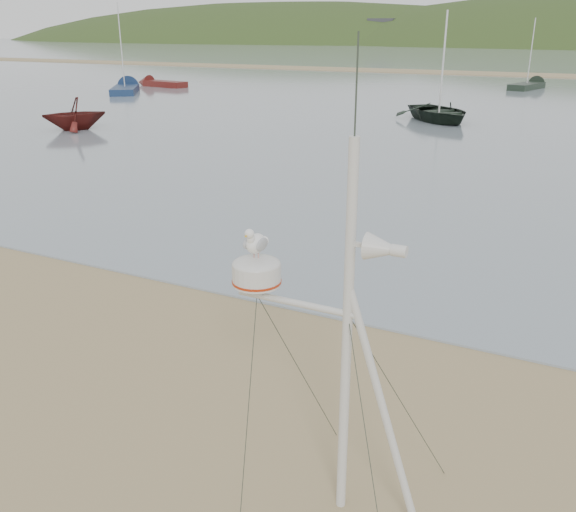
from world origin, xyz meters
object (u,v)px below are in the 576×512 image
at_px(sailboat_dark_mid, 533,85).
at_px(boat_red, 72,99).
at_px(mast_rig, 337,414).
at_px(sailboat_blue_near, 128,87).
at_px(dinghy_red_far, 154,83).
at_px(boat_dark, 442,74).

bearing_deg(sailboat_dark_mid, boat_red, -117.40).
bearing_deg(mast_rig, boat_red, 140.10).
distance_m(boat_red, sailboat_blue_near, 21.30).
bearing_deg(sailboat_blue_near, dinghy_red_far, 99.03).
bearing_deg(boat_dark, boat_red, 173.46).
xyz_separation_m(boat_red, dinghy_red_far, (-12.45, 22.19, -1.30)).
height_order(sailboat_dark_mid, sailboat_blue_near, sailboat_blue_near).
bearing_deg(sailboat_blue_near, mast_rig, -46.97).
distance_m(mast_rig, dinghy_red_far, 53.19).
height_order(boat_dark, sailboat_dark_mid, sailboat_dark_mid).
height_order(boat_dark, boat_red, boat_dark).
bearing_deg(dinghy_red_far, mast_rig, -49.69).
xyz_separation_m(mast_rig, sailboat_dark_mid, (-3.56, 53.85, -0.88)).
distance_m(mast_rig, boat_red, 28.62).
bearing_deg(mast_rig, dinghy_red_far, 130.31).
bearing_deg(mast_rig, sailboat_dark_mid, 93.78).
height_order(boat_dark, dinghy_red_far, boat_dark).
bearing_deg(sailboat_blue_near, boat_red, -56.50).
xyz_separation_m(sailboat_dark_mid, sailboat_blue_near, (-30.14, -17.76, -0.00)).
height_order(mast_rig, sailboat_dark_mid, sailboat_dark_mid).
distance_m(boat_dark, sailboat_blue_near, 28.50).
height_order(boat_dark, sailboat_blue_near, sailboat_blue_near).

